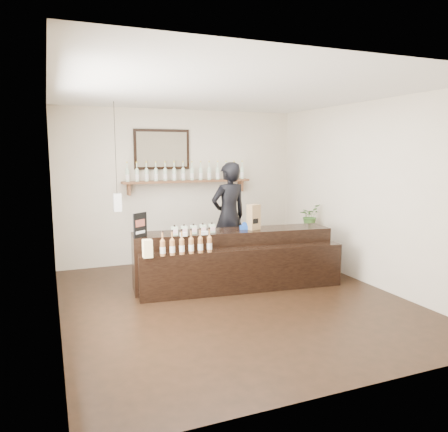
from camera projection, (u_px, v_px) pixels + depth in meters
name	position (u px, v px, depth m)	size (l,w,h in m)	color
ground	(233.00, 300.00, 6.05)	(5.00, 5.00, 0.00)	black
room_shell	(233.00, 177.00, 5.80)	(5.00, 5.00, 5.00)	beige
back_wall_decor	(175.00, 168.00, 7.92)	(2.66, 0.96, 1.69)	brown
counter	(236.00, 260.00, 6.64)	(3.08, 1.13, 1.00)	black
promo_sign	(140.00, 225.00, 6.09)	(0.22, 0.16, 0.35)	black
paper_bag	(254.00, 217.00, 6.71)	(0.21, 0.18, 0.39)	brown
tape_dispenser	(244.00, 227.00, 6.71)	(0.15, 0.08, 0.12)	#1949B5
side_cabinet	(309.00, 246.00, 7.85)	(0.47, 0.56, 0.71)	brown
potted_plant	(310.00, 216.00, 7.77)	(0.37, 0.32, 0.41)	#3B6829
shopkeeper	(229.00, 209.00, 7.53)	(0.77, 0.51, 2.11)	black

